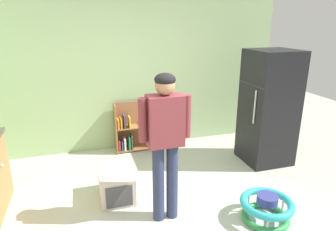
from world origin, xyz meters
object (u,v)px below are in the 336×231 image
object	(u,v)px
bookshelf	(135,129)
pet_carrier	(116,185)
refrigerator	(269,108)
baby_walker	(266,208)
standing_person	(165,135)

from	to	relation	value
bookshelf	pet_carrier	distance (m)	1.55
refrigerator	bookshelf	world-z (taller)	refrigerator
baby_walker	pet_carrier	xyz separation A→B (m)	(-1.57, 0.94, 0.02)
standing_person	pet_carrier	world-z (taller)	standing_person
bookshelf	baby_walker	bearing A→B (deg)	-66.18
refrigerator	standing_person	bearing A→B (deg)	-153.88
refrigerator	standing_person	size ratio (longest dim) A/B	1.05
baby_walker	pet_carrier	size ratio (longest dim) A/B	1.09
bookshelf	pet_carrier	bearing A→B (deg)	-109.74
refrigerator	standing_person	world-z (taller)	refrigerator
bookshelf	standing_person	bearing A→B (deg)	-90.86
refrigerator	baby_walker	bearing A→B (deg)	-123.08
bookshelf	baby_walker	xyz separation A→B (m)	(1.06, -2.39, -0.21)
standing_person	baby_walker	size ratio (longest dim) A/B	2.80
refrigerator	pet_carrier	world-z (taller)	refrigerator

